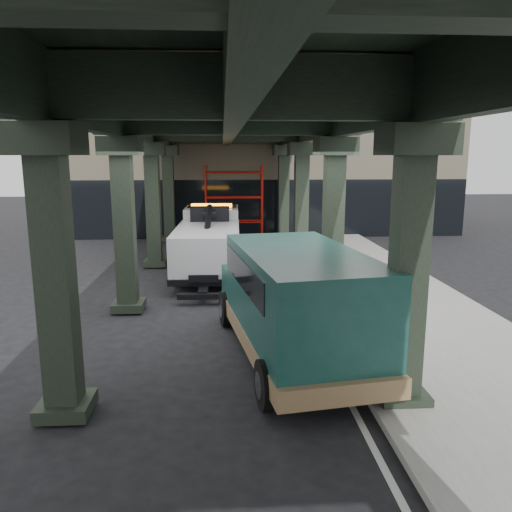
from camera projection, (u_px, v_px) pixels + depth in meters
name	position (u px, v px, depth m)	size (l,w,h in m)	color
ground	(248.00, 332.00, 12.92)	(90.00, 90.00, 0.00)	black
sidewalk	(392.00, 304.00, 15.16)	(5.00, 40.00, 0.15)	gray
lane_stripe	(301.00, 308.00, 14.99)	(0.12, 38.00, 0.01)	silver
viaduct	(229.00, 120.00, 13.77)	(7.40, 32.00, 6.40)	black
building	(263.00, 163.00, 31.82)	(22.00, 10.00, 8.00)	#C6B793
scaffolding	(234.00, 201.00, 26.82)	(3.08, 0.88, 4.00)	red
tow_truck	(210.00, 239.00, 19.57)	(2.60, 8.09, 2.63)	black
towed_van	(295.00, 301.00, 10.92)	(3.31, 6.58, 2.56)	#103B35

